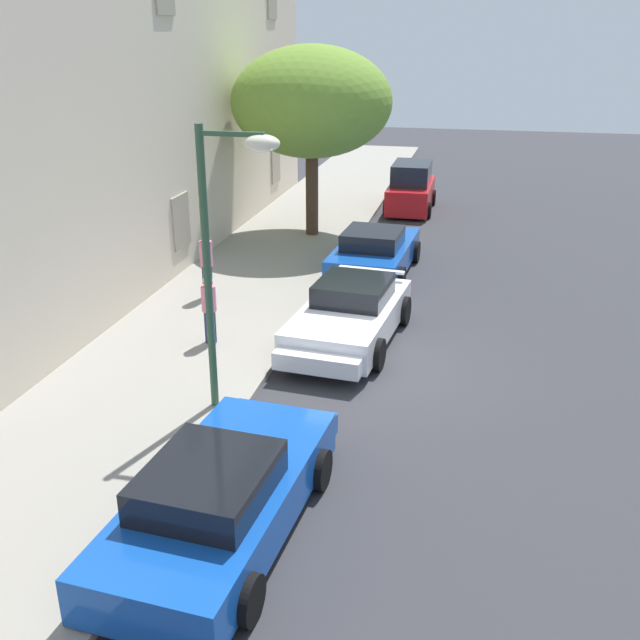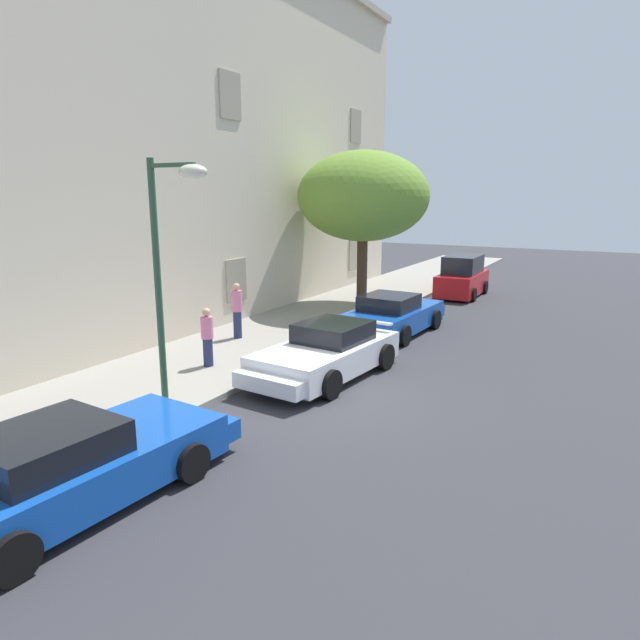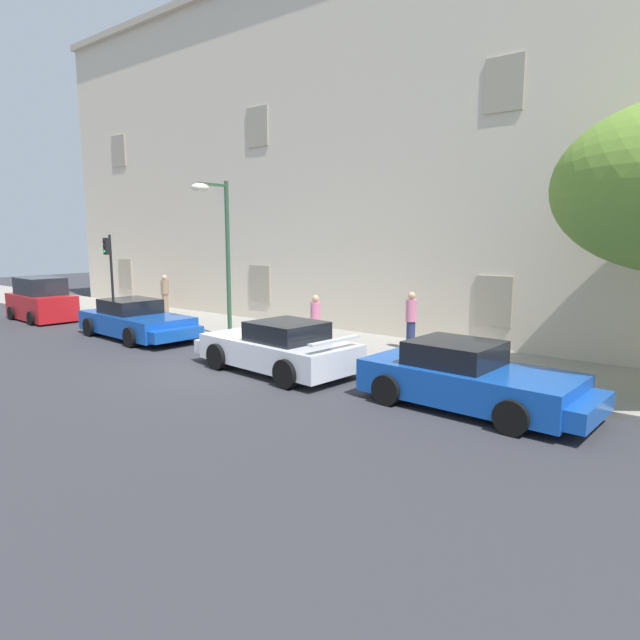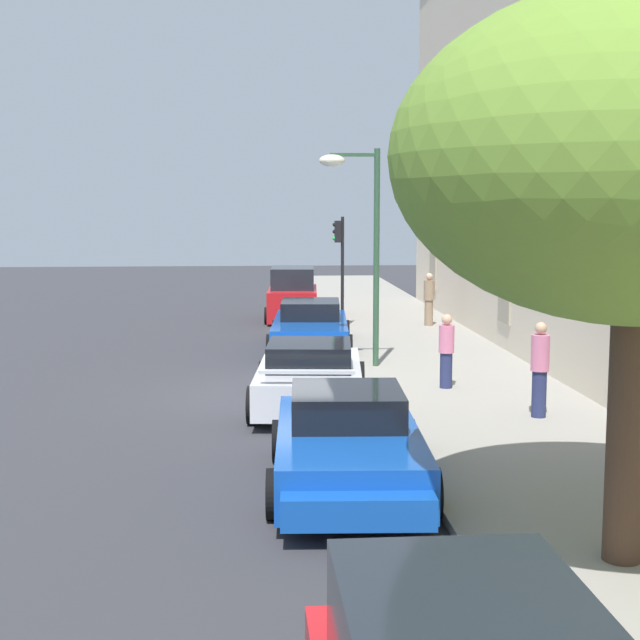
% 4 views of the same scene
% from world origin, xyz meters
% --- Properties ---
extents(ground_plane, '(80.00, 80.00, 0.00)m').
position_xyz_m(ground_plane, '(0.00, 0.00, 0.00)').
color(ground_plane, '#333338').
extents(sidewalk, '(60.00, 4.29, 0.14)m').
position_xyz_m(sidewalk, '(0.00, 4.16, 0.07)').
color(sidewalk, gray).
rests_on(sidewalk, ground).
extents(sportscar_red_lead, '(5.22, 2.47, 1.32)m').
position_xyz_m(sportscar_red_lead, '(-5.76, 1.22, 0.58)').
color(sportscar_red_lead, '#144CB2').
rests_on(sportscar_red_lead, ground).
extents(sportscar_yellow_flank, '(4.83, 2.50, 1.35)m').
position_xyz_m(sportscar_yellow_flank, '(1.10, 0.78, 0.61)').
color(sportscar_yellow_flank, white).
rests_on(sportscar_yellow_flank, ground).
extents(sportscar_white_middle, '(4.77, 2.38, 1.34)m').
position_xyz_m(sportscar_white_middle, '(6.49, 0.97, 0.59)').
color(sportscar_white_middle, '#144CB2').
rests_on(sportscar_white_middle, ground).
extents(hatchback_parked, '(3.65, 1.99, 1.81)m').
position_xyz_m(hatchback_parked, '(-12.51, 1.06, 0.80)').
color(hatchback_parked, red).
rests_on(hatchback_parked, ground).
extents(tree_midblock, '(5.16, 5.16, 6.08)m').
position_xyz_m(tree_midblock, '(9.62, 3.62, 4.46)').
color(tree_midblock, '#473323').
rests_on(tree_midblock, sidewalk).
extents(traffic_light, '(0.22, 0.36, 3.42)m').
position_xyz_m(traffic_light, '(-9.32, 2.36, 2.48)').
color(traffic_light, black).
rests_on(traffic_light, sidewalk).
extents(street_lamp, '(0.44, 1.42, 5.10)m').
position_xyz_m(street_lamp, '(-2.61, 2.13, 3.71)').
color(street_lamp, '#2D5138').
rests_on(street_lamp, sidewalk).
extents(pedestrian_admiring, '(0.45, 0.45, 1.55)m').
position_xyz_m(pedestrian_admiring, '(0.13, 3.69, 0.94)').
color(pedestrian_admiring, navy).
rests_on(pedestrian_admiring, sidewalk).
extents(pedestrian_strolling, '(0.45, 0.45, 1.66)m').
position_xyz_m(pedestrian_strolling, '(-9.73, 5.22, 0.99)').
color(pedestrian_strolling, '#8C7259').
rests_on(pedestrian_strolling, sidewalk).
extents(pedestrian_bystander, '(0.39, 0.39, 1.73)m').
position_xyz_m(pedestrian_bystander, '(2.89, 4.81, 1.03)').
color(pedestrian_bystander, navy).
rests_on(pedestrian_bystander, sidewalk).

